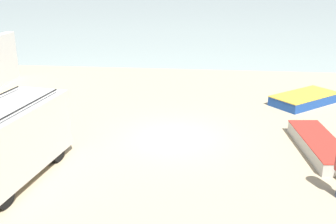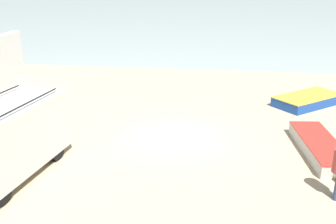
{
  "view_description": "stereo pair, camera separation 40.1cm",
  "coord_description": "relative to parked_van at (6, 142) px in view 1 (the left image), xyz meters",
  "views": [
    {
      "loc": [
        1.28,
        -14.56,
        6.28
      ],
      "look_at": [
        -0.29,
        0.24,
        1.0
      ],
      "focal_mm": 42.0,
      "sensor_mm": 36.0,
      "label": 1
    },
    {
      "loc": [
        1.68,
        -14.51,
        6.28
      ],
      "look_at": [
        -0.29,
        0.24,
        1.0
      ],
      "focal_mm": 42.0,
      "sensor_mm": 36.0,
      "label": 2
    }
  ],
  "objects": [
    {
      "name": "sea_water",
      "position": [
        4.95,
        55.92,
        -1.29
      ],
      "size": [
        120.0,
        80.0,
        0.01
      ],
      "primitive_type": "cube",
      "color": "#99A89E",
      "rests_on": "ground_plane"
    },
    {
      "name": "parked_van",
      "position": [
        0.0,
        0.0,
        0.0
      ],
      "size": [
        2.56,
        5.15,
        2.51
      ],
      "rotation": [
        0.0,
        0.0,
        4.57
      ],
      "color": "beige",
      "rests_on": "ground_plane"
    },
    {
      "name": "ground_plane",
      "position": [
        4.95,
        3.92,
        -1.3
      ],
      "size": [
        200.0,
        200.0,
        0.0
      ],
      "primitive_type": "plane",
      "color": "tan"
    },
    {
      "name": "fishing_rowboat_0",
      "position": [
        10.43,
        3.01,
        -1.05
      ],
      "size": [
        1.62,
        4.91,
        0.5
      ],
      "rotation": [
        0.0,
        0.0,
        4.81
      ],
      "color": "#ADA89E",
      "rests_on": "ground_plane"
    },
    {
      "name": "fishing_rowboat_1",
      "position": [
        11.2,
        9.04,
        -1.05
      ],
      "size": [
        3.98,
        3.59,
        0.5
      ],
      "rotation": [
        0.0,
        0.0,
        0.7
      ],
      "color": "navy",
      "rests_on": "ground_plane"
    }
  ]
}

